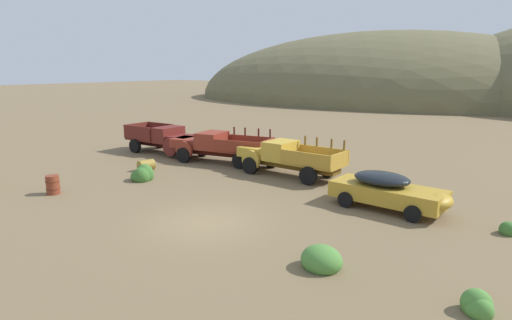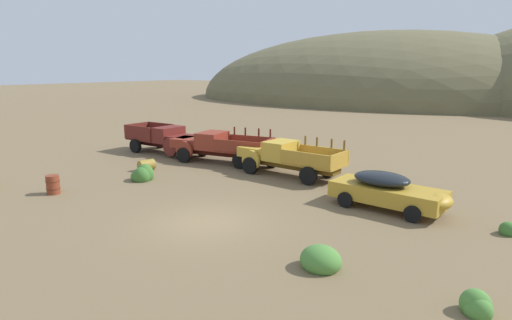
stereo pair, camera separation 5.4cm
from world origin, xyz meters
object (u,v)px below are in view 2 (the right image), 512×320
Objects in this scene: truck_rust_red at (214,146)px; truck_faded_yellow at (282,157)px; oil_drum_tipped at (147,165)px; oil_drum_foreground at (53,185)px; car_mustard at (391,191)px; truck_oxblood at (167,139)px.

truck_faded_yellow is (5.37, -0.47, -0.01)m from truck_rust_red.
oil_drum_tipped is 1.13× the size of oil_drum_foreground.
truck_rust_red and truck_faded_yellow have the same top height.
truck_rust_red is 6.71× the size of oil_drum_tipped.
oil_drum_tipped is (-14.00, -0.94, -0.50)m from car_mustard.
car_mustard is at bearing 25.82° from oil_drum_foreground.
truck_oxblood is 0.84× the size of truck_rust_red.
truck_faded_yellow is 7.99m from oil_drum_tipped.
truck_oxblood is at bearing 105.35° from oil_drum_foreground.
truck_oxblood is 4.43m from truck_rust_red.
truck_faded_yellow is (9.80, -0.70, -0.03)m from truck_oxblood.
truck_faded_yellow reaches higher than oil_drum_foreground.
truck_rust_red is at bearing 67.49° from oil_drum_tipped.
car_mustard is at bearing 156.48° from truck_rust_red.
oil_drum_foreground is at bearing 57.33° from truck_faded_yellow.
truck_rust_red is 4.51m from oil_drum_tipped.
oil_drum_foreground is (-1.64, -9.92, -0.56)m from truck_rust_red.
truck_faded_yellow is at bearing 53.41° from oil_drum_foreground.
oil_drum_tipped is (-1.71, -4.12, -0.69)m from truck_rust_red.
truck_rust_red reaches higher than truck_oxblood.
car_mustard is (16.72, -3.41, -0.21)m from truck_oxblood.
truck_faded_yellow is 7.43m from car_mustard.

